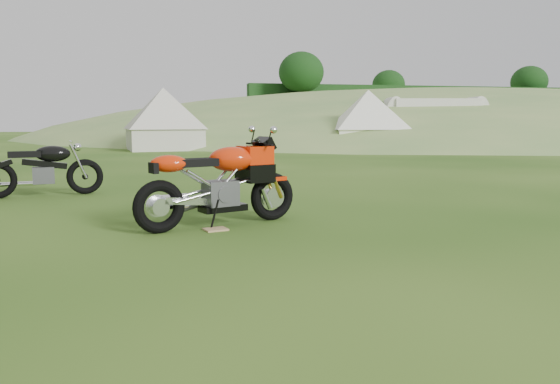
{
  "coord_description": "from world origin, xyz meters",
  "views": [
    {
      "loc": [
        -1.63,
        -5.07,
        1.38
      ],
      "look_at": [
        -0.38,
        0.4,
        0.63
      ],
      "focal_mm": 35.0,
      "sensor_mm": 36.0,
      "label": 1
    }
  ],
  "objects": [
    {
      "name": "tent_right",
      "position": [
        7.89,
        18.5,
        1.34
      ],
      "size": [
        3.57,
        3.57,
        2.67
      ],
      "primitive_type": null,
      "rotation": [
        0.0,
        0.0,
        -0.17
      ],
      "color": "white",
      "rests_on": "ground"
    },
    {
      "name": "plywood_board",
      "position": [
        -0.92,
        1.64,
        0.01
      ],
      "size": [
        0.33,
        0.29,
        0.02
      ],
      "primitive_type": "cube",
      "rotation": [
        0.0,
        0.0,
        0.26
      ],
      "color": "tan",
      "rests_on": "ground"
    },
    {
      "name": "ground",
      "position": [
        0.0,
        0.0,
        0.0
      ],
      "size": [
        120.0,
        120.0,
        0.0
      ],
      "primitive_type": "plane",
      "color": "#1D440E",
      "rests_on": "ground"
    },
    {
      "name": "sport_motorcycle",
      "position": [
        -0.84,
        1.9,
        0.65
      ],
      "size": [
        2.21,
        1.25,
        1.3
      ],
      "primitive_type": null,
      "rotation": [
        0.0,
        0.0,
        0.35
      ],
      "color": "red",
      "rests_on": "ground"
    },
    {
      "name": "hedgerow",
      "position": [
        24.0,
        40.0,
        0.0
      ],
      "size": [
        36.0,
        1.2,
        8.6
      ],
      "primitive_type": null,
      "color": "#123411",
      "rests_on": "ground"
    },
    {
      "name": "caravan",
      "position": [
        12.56,
        21.1,
        1.23
      ],
      "size": [
        5.69,
        3.55,
        2.47
      ],
      "primitive_type": null,
      "rotation": [
        0.0,
        0.0,
        -0.24
      ],
      "color": "silver",
      "rests_on": "ground"
    },
    {
      "name": "tent_left",
      "position": [
        -1.19,
        20.35,
        1.36
      ],
      "size": [
        3.5,
        3.5,
        2.72
      ],
      "primitive_type": null,
      "rotation": [
        0.0,
        0.0,
        0.12
      ],
      "color": "beige",
      "rests_on": "ground"
    },
    {
      "name": "vintage_moto_d",
      "position": [
        -3.61,
        5.33,
        0.53
      ],
      "size": [
        2.07,
        0.86,
        1.06
      ],
      "primitive_type": null,
      "rotation": [
        0.0,
        0.0,
        0.2
      ],
      "color": "black",
      "rests_on": "ground"
    },
    {
      "name": "hillside",
      "position": [
        24.0,
        40.0,
        0.0
      ],
      "size": [
        80.0,
        64.0,
        8.0
      ],
      "primitive_type": "ellipsoid",
      "color": "#638E48",
      "rests_on": "ground"
    }
  ]
}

